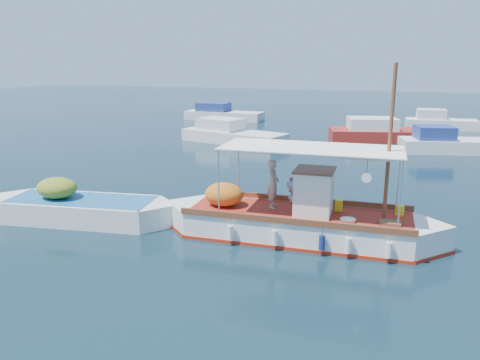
% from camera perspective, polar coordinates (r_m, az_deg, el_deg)
% --- Properties ---
extents(ground, '(160.00, 160.00, 0.00)m').
position_cam_1_polar(ground, '(14.83, 5.75, -7.11)').
color(ground, black).
rests_on(ground, ground).
extents(fishing_caique, '(9.06, 2.96, 5.54)m').
position_cam_1_polar(fishing_caique, '(14.83, 6.89, -5.14)').
color(fishing_caique, white).
rests_on(fishing_caique, ground).
extents(dinghy, '(6.90, 2.86, 1.71)m').
position_cam_1_polar(dinghy, '(17.21, -18.90, -3.52)').
color(dinghy, white).
rests_on(dinghy, ground).
extents(bg_boat_nw, '(7.75, 4.09, 1.80)m').
position_cam_1_polar(bg_boat_nw, '(32.21, -1.11, 5.48)').
color(bg_boat_nw, silver).
rests_on(bg_boat_nw, ground).
extents(bg_boat_n, '(8.58, 5.03, 1.80)m').
position_cam_1_polar(bg_boat_n, '(34.46, 17.29, 5.41)').
color(bg_boat_n, maroon).
rests_on(bg_boat_n, ground).
extents(bg_boat_ne, '(5.78, 3.61, 1.80)m').
position_cam_1_polar(bg_boat_ne, '(31.28, 23.58, 4.03)').
color(bg_boat_ne, silver).
rests_on(bg_boat_ne, ground).
extents(bg_boat_far_w, '(7.46, 2.43, 1.80)m').
position_cam_1_polar(bg_boat_far_w, '(45.11, -2.23, 7.97)').
color(bg_boat_far_w, silver).
rests_on(bg_boat_far_w, ground).
extents(bg_boat_far_n, '(5.71, 2.53, 1.80)m').
position_cam_1_polar(bg_boat_far_n, '(42.16, 23.08, 6.42)').
color(bg_boat_far_n, silver).
rests_on(bg_boat_far_n, ground).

